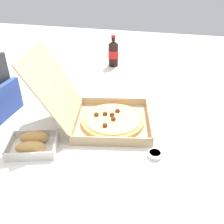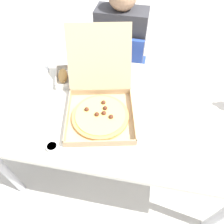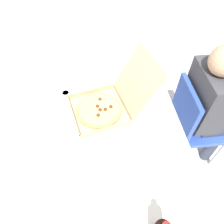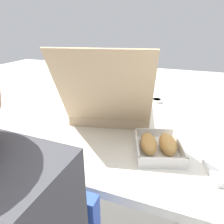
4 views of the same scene
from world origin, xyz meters
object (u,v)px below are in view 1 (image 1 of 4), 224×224
at_px(pizza_box_open, 102,114).
at_px(dipping_sauce_cup, 155,154).
at_px(cola_bottle, 113,53).
at_px(bread_side_box, 33,144).
at_px(paper_menu, 76,93).

relative_size(pizza_box_open, dipping_sauce_cup, 10.36).
relative_size(pizza_box_open, cola_bottle, 2.59).
xyz_separation_m(bread_side_box, cola_bottle, (1.01, -0.07, 0.07)).
bearing_deg(bread_side_box, dipping_sauce_cup, -80.69).
distance_m(bread_side_box, cola_bottle, 1.02).
distance_m(paper_menu, dipping_sauce_cup, 0.66).
height_order(cola_bottle, paper_menu, cola_bottle).
relative_size(bread_side_box, paper_menu, 1.08).
height_order(pizza_box_open, dipping_sauce_cup, pizza_box_open).
bearing_deg(paper_menu, cola_bottle, -31.95).
bearing_deg(paper_menu, bread_side_box, 161.54).
bearing_deg(bread_side_box, paper_menu, 2.63).
height_order(bread_side_box, cola_bottle, cola_bottle).
bearing_deg(dipping_sauce_cup, cola_bottle, 23.75).
bearing_deg(paper_menu, pizza_box_open, -157.96).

